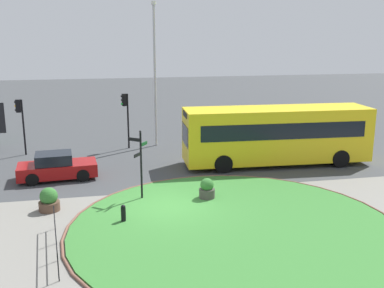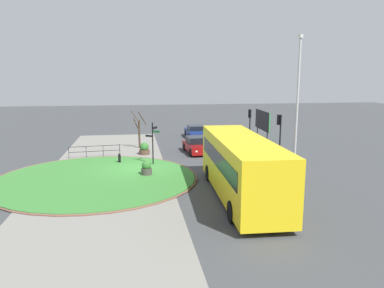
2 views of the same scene
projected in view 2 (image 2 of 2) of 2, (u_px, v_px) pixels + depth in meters
ground at (137, 169)px, 25.99m from camera, size 120.00×120.00×0.00m
sidewalk_paving at (108, 170)px, 25.69m from camera, size 32.00×8.08×0.02m
grass_island at (96, 178)px, 23.51m from camera, size 12.65×12.65×0.10m
grass_kerb_ring at (96, 178)px, 23.51m from camera, size 12.96×12.96×0.11m
signpost_directional at (153, 141)px, 26.88m from camera, size 0.82×1.00×3.20m
bollard_foreground at (120, 158)px, 27.68m from camera, size 0.19×0.19×0.77m
railing_grass_edge at (95, 150)px, 29.64m from camera, size 0.48×4.00×0.97m
bus_yellow at (241, 166)px, 19.67m from camera, size 10.61×3.02×3.26m
car_near_lane at (195, 132)px, 39.48m from camera, size 4.10×1.89×1.32m
car_far_lane at (197, 145)px, 31.56m from camera, size 4.05×2.03×1.38m
traffic_light_near at (279, 127)px, 28.25m from camera, size 0.48×0.31×3.59m
traffic_light_far at (250, 119)px, 34.43m from camera, size 0.49×0.30×3.44m
lamppost_tall at (298, 98)px, 25.97m from camera, size 0.32×0.32×9.29m
billboard_left at (262, 121)px, 38.73m from camera, size 5.08×0.49×2.94m
planter_near_signpost at (144, 149)px, 30.88m from camera, size 0.87×0.87×1.02m
planter_kerbside at (147, 169)px, 24.23m from camera, size 0.71×0.71×1.01m
street_tree_bare at (139, 131)px, 33.41m from camera, size 0.84×1.42×3.45m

